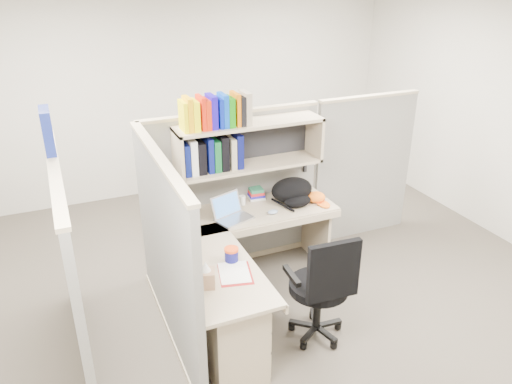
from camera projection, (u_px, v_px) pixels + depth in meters
name	position (u px, v px, depth m)	size (l,w,h in m)	color
ground	(270.00, 308.00, 4.56)	(6.00, 6.00, 0.00)	#342F28
room_shell	(272.00, 140.00, 3.89)	(6.00, 6.00, 6.00)	#B2ACA1
cubicle	(212.00, 206.00, 4.44)	(3.79, 1.84, 1.95)	slate
desk	(239.00, 297.00, 4.00)	(1.74, 1.75, 0.73)	tan
laptop	(234.00, 208.00, 4.54)	(0.32, 0.32, 0.23)	#ADADB1
backpack	(294.00, 192.00, 4.84)	(0.42, 0.32, 0.25)	black
orange_cap	(316.00, 197.00, 4.92)	(0.18, 0.21, 0.10)	orange
snack_canister	(231.00, 254.00, 3.92)	(0.11, 0.11, 0.11)	navy
tissue_box	(206.00, 274.00, 3.60)	(0.13, 0.13, 0.20)	#A37B5C
mouse	(273.00, 212.00, 4.69)	(0.10, 0.07, 0.04)	#8299B9
paper_cup	(242.00, 200.00, 4.86)	(0.06, 0.06, 0.09)	silver
book_stack	(255.00, 192.00, 5.02)	(0.16, 0.21, 0.10)	slate
loose_paper	(234.00, 272.00, 3.79)	(0.23, 0.30, 0.00)	silver
task_chair	(320.00, 303.00, 4.05)	(0.54, 0.50, 1.02)	black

